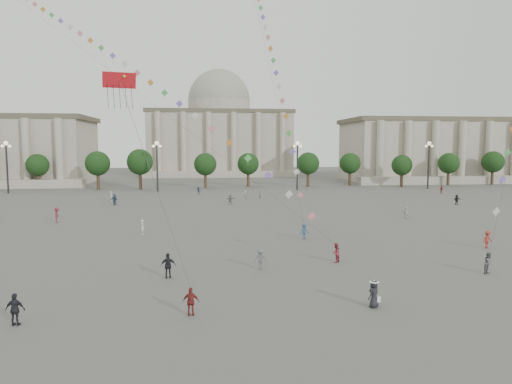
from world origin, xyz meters
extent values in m
plane|color=#565451|center=(0.00, 0.00, 0.00)|extent=(360.00, 360.00, 0.00)
cube|color=#ADA091|center=(75.00, 95.00, 8.00)|extent=(80.00, 22.00, 16.00)
cube|color=brown|center=(75.00, 95.00, 16.60)|extent=(81.60, 22.44, 1.20)
cube|color=#ADA091|center=(0.00, 130.00, 10.00)|extent=(46.00, 30.00, 20.00)
cube|color=brown|center=(0.00, 130.00, 20.60)|extent=(46.92, 30.60, 1.20)
cube|color=#ADA091|center=(0.00, 113.00, 1.00)|extent=(48.30, 4.00, 2.00)
cylinder|color=#ADA091|center=(0.00, 130.00, 22.50)|extent=(21.00, 21.00, 5.00)
sphere|color=gray|center=(0.00, 130.00, 25.00)|extent=(21.00, 21.00, 21.00)
cylinder|color=#372B1B|center=(-42.00, 78.00, 1.76)|extent=(0.70, 0.70, 3.52)
sphere|color=black|center=(-42.00, 78.00, 5.44)|extent=(5.12, 5.12, 5.12)
cylinder|color=#372B1B|center=(-30.00, 78.00, 1.76)|extent=(0.70, 0.70, 3.52)
sphere|color=black|center=(-30.00, 78.00, 5.44)|extent=(5.12, 5.12, 5.12)
cylinder|color=#372B1B|center=(-18.00, 78.00, 1.76)|extent=(0.70, 0.70, 3.52)
sphere|color=black|center=(-18.00, 78.00, 5.44)|extent=(5.12, 5.12, 5.12)
cylinder|color=#372B1B|center=(-6.00, 78.00, 1.76)|extent=(0.70, 0.70, 3.52)
sphere|color=black|center=(-6.00, 78.00, 5.44)|extent=(5.12, 5.12, 5.12)
cylinder|color=#372B1B|center=(6.00, 78.00, 1.76)|extent=(0.70, 0.70, 3.52)
sphere|color=black|center=(6.00, 78.00, 5.44)|extent=(5.12, 5.12, 5.12)
cylinder|color=#372B1B|center=(18.00, 78.00, 1.76)|extent=(0.70, 0.70, 3.52)
sphere|color=black|center=(18.00, 78.00, 5.44)|extent=(5.12, 5.12, 5.12)
cylinder|color=#372B1B|center=(30.00, 78.00, 1.76)|extent=(0.70, 0.70, 3.52)
sphere|color=black|center=(30.00, 78.00, 5.44)|extent=(5.12, 5.12, 5.12)
cylinder|color=#372B1B|center=(42.00, 78.00, 1.76)|extent=(0.70, 0.70, 3.52)
sphere|color=black|center=(42.00, 78.00, 5.44)|extent=(5.12, 5.12, 5.12)
cylinder|color=#372B1B|center=(54.00, 78.00, 1.76)|extent=(0.70, 0.70, 3.52)
sphere|color=black|center=(54.00, 78.00, 5.44)|extent=(5.12, 5.12, 5.12)
cylinder|color=#372B1B|center=(66.00, 78.00, 1.76)|extent=(0.70, 0.70, 3.52)
sphere|color=black|center=(66.00, 78.00, 5.44)|extent=(5.12, 5.12, 5.12)
cylinder|color=#262628|center=(-45.00, 70.00, 5.00)|extent=(0.36, 0.36, 10.00)
sphere|color=#FFE5B2|center=(-45.00, 70.00, 10.20)|extent=(0.90, 0.90, 0.90)
sphere|color=#FFE5B2|center=(-45.70, 70.00, 9.60)|extent=(0.60, 0.60, 0.60)
sphere|color=#FFE5B2|center=(-44.30, 70.00, 9.60)|extent=(0.60, 0.60, 0.60)
cylinder|color=#262628|center=(-15.00, 70.00, 5.00)|extent=(0.36, 0.36, 10.00)
sphere|color=#FFE5B2|center=(-15.00, 70.00, 10.20)|extent=(0.90, 0.90, 0.90)
sphere|color=#FFE5B2|center=(-15.70, 70.00, 9.60)|extent=(0.60, 0.60, 0.60)
sphere|color=#FFE5B2|center=(-14.30, 70.00, 9.60)|extent=(0.60, 0.60, 0.60)
cylinder|color=#262628|center=(15.00, 70.00, 5.00)|extent=(0.36, 0.36, 10.00)
sphere|color=#FFE5B2|center=(15.00, 70.00, 10.20)|extent=(0.90, 0.90, 0.90)
sphere|color=#FFE5B2|center=(14.30, 70.00, 9.60)|extent=(0.60, 0.60, 0.60)
sphere|color=#FFE5B2|center=(15.70, 70.00, 9.60)|extent=(0.60, 0.60, 0.60)
cylinder|color=#262628|center=(45.00, 70.00, 5.00)|extent=(0.36, 0.36, 10.00)
sphere|color=#FFE5B2|center=(45.00, 70.00, 10.20)|extent=(0.90, 0.90, 0.90)
sphere|color=#FFE5B2|center=(44.30, 70.00, 9.60)|extent=(0.60, 0.60, 0.60)
sphere|color=#FFE5B2|center=(45.70, 70.00, 9.60)|extent=(0.60, 0.60, 0.60)
imported|color=#2F4D6A|center=(-6.32, 63.14, 0.79)|extent=(0.93, 0.39, 1.59)
imported|color=silver|center=(2.17, 54.29, 0.85)|extent=(1.32, 1.57, 1.70)
imported|color=#5C5D61|center=(-0.69, 7.05, 0.82)|extent=(1.18, 0.86, 1.64)
imported|color=silver|center=(21.73, 30.10, 0.77)|extent=(1.49, 0.83, 1.53)
imported|color=maroon|center=(21.47, 11.98, 0.85)|extent=(1.23, 0.92, 1.69)
imported|color=black|center=(36.19, 42.75, 0.83)|extent=(1.62, 0.95, 1.66)
imported|color=beige|center=(-21.09, 52.65, 0.93)|extent=(0.65, 0.79, 1.87)
imported|color=slate|center=(-0.85, 47.38, 0.83)|extent=(1.59, 0.63, 1.67)
imported|color=silver|center=(-11.81, 22.54, 0.82)|extent=(0.62, 0.71, 1.63)
imported|color=#5B5A5E|center=(-20.12, 50.13, 0.79)|extent=(0.99, 0.60, 1.58)
imported|color=maroon|center=(-23.60, 31.68, 0.96)|extent=(0.88, 1.33, 1.93)
imported|color=navy|center=(-19.72, 48.24, 0.91)|extent=(1.64, 1.50, 1.82)
imported|color=slate|center=(4.95, 54.51, 0.76)|extent=(0.57, 0.66, 1.53)
imported|color=maroon|center=(42.79, 59.87, 0.83)|extent=(0.45, 0.99, 1.66)
imported|color=maroon|center=(-5.80, -2.26, 0.82)|extent=(1.00, 0.52, 1.64)
imported|color=black|center=(-15.12, -2.69, 0.89)|extent=(1.08, 0.54, 1.78)
imported|color=black|center=(-7.68, 5.40, 0.93)|extent=(1.10, 0.49, 1.86)
imported|color=maroon|center=(5.76, 8.47, 0.81)|extent=(0.98, 1.00, 1.63)
imported|color=#314C6F|center=(5.22, 18.07, 0.83)|extent=(1.21, 0.94, 1.65)
imported|color=#5E5F63|center=(16.31, 3.93, 0.82)|extent=(1.01, 0.97, 1.65)
imported|color=black|center=(5.01, -2.13, 0.84)|extent=(0.97, 0.91, 1.67)
cone|color=white|center=(5.01, -2.13, 1.62)|extent=(0.52, 0.52, 0.14)
cylinder|color=white|center=(5.01, -2.13, 1.56)|extent=(0.60, 0.60, 0.02)
cube|color=white|center=(5.26, -2.28, 0.55)|extent=(0.22, 0.10, 0.35)
cube|color=red|center=(-10.66, 4.74, 14.06)|extent=(2.26, 1.02, 1.02)
cube|color=#198B36|center=(-11.01, 4.70, 14.31)|extent=(0.39, 0.27, 0.34)
cube|color=#1F39AC|center=(-10.31, 4.70, 14.31)|extent=(0.39, 0.27, 0.34)
sphere|color=gold|center=(-11.01, 4.66, 14.31)|extent=(0.20, 0.20, 0.20)
sphere|color=gold|center=(-10.31, 4.66, 14.31)|extent=(0.20, 0.20, 0.20)
cylinder|color=#3F3F3F|center=(-8.23, 1.24, 7.83)|extent=(0.02, 0.02, 15.09)
cylinder|color=#3F3F3F|center=(-17.57, 32.07, 19.74)|extent=(0.02, 0.02, 75.73)
cube|color=#D97383|center=(4.09, 10.16, 3.65)|extent=(0.76, 0.25, 0.76)
cube|color=silver|center=(2.43, 11.84, 5.37)|extent=(0.76, 0.25, 0.76)
cube|color=#7F5DBB|center=(0.76, 13.53, 6.96)|extent=(0.76, 0.25, 0.76)
cube|color=#4DA752|center=(-0.91, 15.21, 8.48)|extent=(0.76, 0.25, 0.76)
cube|color=#C77D2F|center=(-2.57, 16.90, 9.94)|extent=(0.76, 0.25, 0.76)
cube|color=#D97383|center=(-4.24, 18.58, 11.35)|extent=(0.76, 0.25, 0.76)
cube|color=silver|center=(-5.91, 20.27, 12.73)|extent=(0.76, 0.25, 0.76)
cube|color=#7F5DBB|center=(-7.57, 21.96, 14.08)|extent=(0.76, 0.25, 0.76)
cube|color=#4DA752|center=(-9.24, 23.64, 15.40)|extent=(0.76, 0.25, 0.76)
cube|color=#C77D2F|center=(-10.91, 25.33, 16.71)|extent=(0.76, 0.25, 0.76)
cube|color=#D97383|center=(-12.57, 27.01, 17.99)|extent=(0.76, 0.25, 0.76)
cube|color=silver|center=(-14.24, 28.70, 19.25)|extent=(0.76, 0.25, 0.76)
cube|color=#7F5DBB|center=(-15.91, 30.38, 20.50)|extent=(0.76, 0.25, 0.76)
cube|color=#4DA752|center=(-17.57, 32.07, 21.74)|extent=(0.76, 0.25, 0.76)
cube|color=#C77D2F|center=(-19.24, 33.75, 22.96)|extent=(0.76, 0.25, 0.76)
cube|color=#D97383|center=(-20.91, 35.44, 24.17)|extent=(0.76, 0.25, 0.76)
cube|color=silver|center=(-22.57, 37.12, 25.37)|extent=(0.76, 0.25, 0.76)
cube|color=#7F5DBB|center=(-24.24, 38.81, 26.56)|extent=(0.76, 0.25, 0.76)
cube|color=#4DA752|center=(-25.91, 40.49, 27.74)|extent=(0.76, 0.25, 0.76)
cube|color=#C77D2F|center=(-27.57, 42.18, 28.91)|extent=(0.76, 0.25, 0.76)
cube|color=#D97383|center=(-29.24, 43.86, 30.07)|extent=(0.76, 0.25, 0.76)
cylinder|color=#3F3F3F|center=(3.34, 37.76, 25.02)|extent=(0.02, 0.02, 61.45)
cube|color=#D97383|center=(5.07, 19.59, 4.45)|extent=(0.76, 0.25, 0.76)
cube|color=silver|center=(4.93, 21.10, 6.82)|extent=(0.76, 0.25, 0.76)
cube|color=#7F5DBB|center=(4.78, 22.62, 9.00)|extent=(0.76, 0.25, 0.76)
cube|color=#4DA752|center=(4.64, 24.13, 11.08)|extent=(0.76, 0.25, 0.76)
cube|color=#C77D2F|center=(4.49, 25.65, 13.08)|extent=(0.76, 0.25, 0.76)
cube|color=#D97383|center=(4.35, 27.16, 15.02)|extent=(0.76, 0.25, 0.76)
cube|color=silver|center=(4.21, 28.67, 16.92)|extent=(0.76, 0.25, 0.76)
cube|color=#7F5DBB|center=(4.06, 30.19, 18.77)|extent=(0.76, 0.25, 0.76)
cube|color=#4DA752|center=(3.92, 31.70, 20.59)|extent=(0.76, 0.25, 0.76)
cube|color=#C77D2F|center=(3.77, 33.22, 22.38)|extent=(0.76, 0.25, 0.76)
cube|color=#D97383|center=(3.63, 34.73, 24.14)|extent=(0.76, 0.25, 0.76)
cube|color=silver|center=(3.48, 36.24, 25.88)|extent=(0.76, 0.25, 0.76)
cube|color=#7F5DBB|center=(3.34, 37.76, 27.59)|extent=(0.76, 0.25, 0.76)
cube|color=#4DA752|center=(3.20, 39.27, 29.29)|extent=(0.76, 0.25, 0.76)
cube|color=silver|center=(17.85, 5.63, 4.47)|extent=(0.76, 0.25, 0.76)
cube|color=#7F5DBB|center=(19.39, 7.33, 6.85)|extent=(0.76, 0.25, 0.76)
cube|color=#4DA752|center=(20.93, 9.02, 9.05)|extent=(0.76, 0.25, 0.76)
cube|color=#C77D2F|center=(22.46, 10.72, 11.14)|extent=(0.76, 0.25, 0.76)
camera|label=1|loc=(-4.90, -27.61, 9.61)|focal=32.00mm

